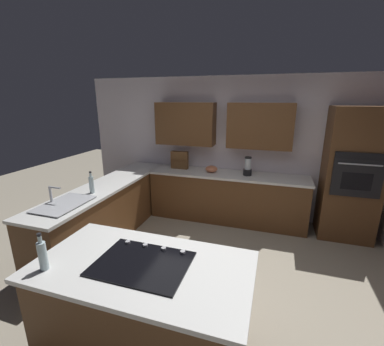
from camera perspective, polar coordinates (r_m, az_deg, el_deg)
name	(u,v)px	position (r m, az deg, el deg)	size (l,w,h in m)	color
ground_plane	(209,277)	(3.61, 3.67, -21.66)	(14.00, 14.00, 0.00)	#9E937F
wall_back	(233,142)	(4.94, 8.94, 6.66)	(6.00, 0.44, 2.60)	silver
lower_cabinets_back	(227,198)	(4.90, 7.56, -5.41)	(2.80, 0.60, 0.86)	brown
countertop_back	(227,175)	(4.76, 7.75, -0.36)	(2.84, 0.64, 0.04)	silver
lower_cabinets_side	(109,211)	(4.52, -17.59, -7.95)	(0.60, 2.90, 0.86)	brown
countertop_side	(107,185)	(4.36, -18.07, -2.52)	(0.64, 2.94, 0.04)	silver
island_base	(145,311)	(2.59, -10.22, -27.54)	(1.71, 0.88, 0.86)	brown
island_top	(142,266)	(2.30, -10.80, -19.37)	(1.79, 0.96, 0.04)	silver
wall_oven	(351,175)	(4.80, 31.39, -0.34)	(0.80, 0.66, 2.10)	brown
sink_unit	(64,203)	(3.72, -26.20, -6.00)	(0.46, 0.70, 0.23)	#515456
cooktop	(142,263)	(2.29, -10.76, -18.73)	(0.76, 0.56, 0.03)	black
blender	(248,167)	(4.68, 12.06, 1.21)	(0.15, 0.15, 0.33)	black
mixing_bowl	(211,169)	(4.80, 4.27, 0.89)	(0.22, 0.22, 0.12)	#CC724C
spice_rack	(180,160)	(5.02, -2.73, 2.85)	(0.33, 0.11, 0.33)	brown
dish_soap_bottle	(92,184)	(3.98, -21.10, -2.30)	(0.07, 0.07, 0.32)	silver
oil_bottle	(43,255)	(2.43, -29.85, -15.25)	(0.07, 0.07, 0.31)	silver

